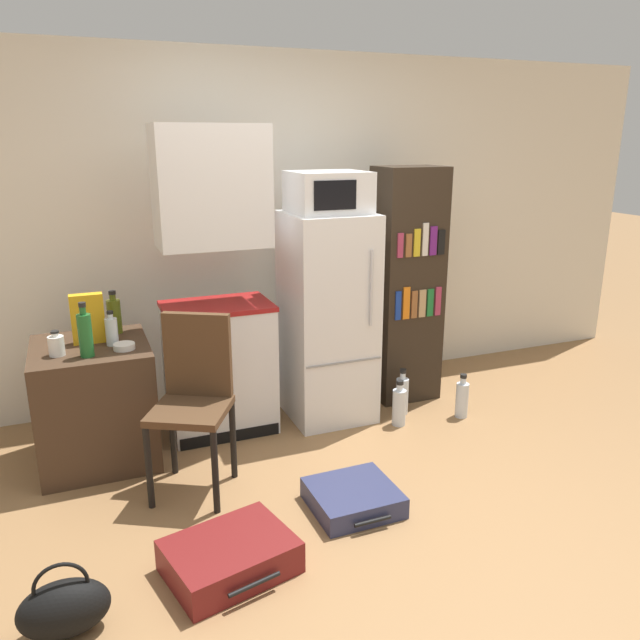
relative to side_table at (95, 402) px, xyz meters
The scene contains 20 objects.
ground_plane 1.86m from the side_table, 43.42° to the right, with size 24.00×24.00×0.00m, color olive.
wall_back 1.92m from the side_table, 26.16° to the left, with size 6.40×0.10×2.53m.
side_table is the anchor object (origin of this frame).
kitchen_hutch 0.99m from the side_table, ahead, with size 0.70×0.47×2.01m.
refrigerator 1.60m from the side_table, ahead, with size 0.56×0.60×1.45m.
microwave 1.98m from the side_table, ahead, with size 0.49×0.45×0.27m.
bookshelf 2.30m from the side_table, ahead, with size 0.47×0.37×1.73m.
bottle_green_tall 0.54m from the side_table, 94.22° to the right, with size 0.08×0.08×0.32m.
bottle_milk_white 0.48m from the side_table, 145.23° to the right, with size 0.09×0.09×0.14m.
bottle_olive_oil 0.55m from the side_table, 49.93° to the left, with size 0.09×0.09×0.27m.
bottle_clear_short 0.48m from the side_table, 17.64° to the right, with size 0.07×0.07×0.21m.
bowl 0.45m from the side_table, 38.37° to the right, with size 0.12×0.12×0.03m.
cereal_box 0.52m from the side_table, 79.54° to the left, with size 0.19×0.07×0.30m.
chair 0.78m from the side_table, 46.08° to the right, with size 0.54×0.54×1.00m.
suitcase_large_flat 1.68m from the side_table, 41.51° to the right, with size 0.46×0.46×0.12m.
suitcase_small_flat 1.47m from the side_table, 69.98° to the right, with size 0.64×0.54×0.16m.
handbag 1.51m from the side_table, 98.22° to the right, with size 0.36×0.20×0.33m.
water_bottle_front 2.08m from the side_table, ahead, with size 0.09×0.09×0.34m.
water_bottle_middle 1.99m from the side_table, ahead, with size 0.09×0.09×0.33m.
water_bottle_back 2.47m from the side_table, ahead, with size 0.09×0.09×0.32m.
Camera 1 is at (-1.35, -2.52, 1.93)m, focal length 35.00 mm.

